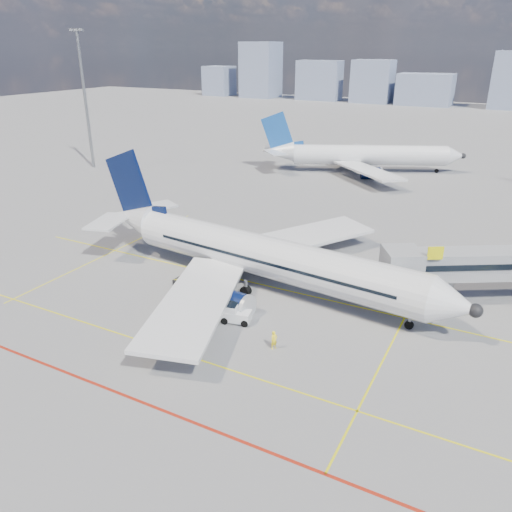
{
  "coord_description": "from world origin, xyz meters",
  "views": [
    {
      "loc": [
        20.48,
        -32.57,
        22.31
      ],
      "look_at": [
        0.05,
        5.95,
        4.0
      ],
      "focal_mm": 35.0,
      "sensor_mm": 36.0,
      "label": 1
    }
  ],
  "objects_px": {
    "cargo_dolly": "(191,312)",
    "main_aircraft": "(255,254)",
    "baggage_tug": "(235,313)",
    "belt_loader": "(193,283)",
    "second_aircraft": "(361,155)",
    "ramp_worker": "(274,340)"
  },
  "relations": [
    {
      "from": "cargo_dolly",
      "to": "ramp_worker",
      "type": "relative_size",
      "value": 2.57
    },
    {
      "from": "baggage_tug",
      "to": "second_aircraft",
      "type": "bearing_deg",
      "value": 83.79
    },
    {
      "from": "cargo_dolly",
      "to": "belt_loader",
      "type": "xyz_separation_m",
      "value": [
        -3.79,
        5.78,
        -0.6
      ]
    },
    {
      "from": "belt_loader",
      "to": "ramp_worker",
      "type": "relative_size",
      "value": 3.52
    },
    {
      "from": "main_aircraft",
      "to": "cargo_dolly",
      "type": "relative_size",
      "value": 10.39
    },
    {
      "from": "cargo_dolly",
      "to": "belt_loader",
      "type": "bearing_deg",
      "value": 127.58
    },
    {
      "from": "second_aircraft",
      "to": "ramp_worker",
      "type": "relative_size",
      "value": 23.21
    },
    {
      "from": "second_aircraft",
      "to": "belt_loader",
      "type": "relative_size",
      "value": 6.59
    },
    {
      "from": "second_aircraft",
      "to": "baggage_tug",
      "type": "relative_size",
      "value": 13.35
    },
    {
      "from": "main_aircraft",
      "to": "second_aircraft",
      "type": "bearing_deg",
      "value": 101.84
    },
    {
      "from": "belt_loader",
      "to": "ramp_worker",
      "type": "bearing_deg",
      "value": -24.02
    },
    {
      "from": "main_aircraft",
      "to": "second_aircraft",
      "type": "relative_size",
      "value": 1.15
    },
    {
      "from": "main_aircraft",
      "to": "ramp_worker",
      "type": "height_order",
      "value": "main_aircraft"
    },
    {
      "from": "baggage_tug",
      "to": "belt_loader",
      "type": "xyz_separation_m",
      "value": [
        -6.98,
        3.68,
        -0.25
      ]
    },
    {
      "from": "cargo_dolly",
      "to": "ramp_worker",
      "type": "xyz_separation_m",
      "value": [
        8.06,
        -0.11,
        -0.39
      ]
    },
    {
      "from": "belt_loader",
      "to": "ramp_worker",
      "type": "xyz_separation_m",
      "value": [
        11.85,
        -5.89,
        0.21
      ]
    },
    {
      "from": "main_aircraft",
      "to": "baggage_tug",
      "type": "xyz_separation_m",
      "value": [
        2.09,
        -7.62,
        -2.39
      ]
    },
    {
      "from": "cargo_dolly",
      "to": "main_aircraft",
      "type": "bearing_deg",
      "value": 87.88
    },
    {
      "from": "ramp_worker",
      "to": "cargo_dolly",
      "type": "bearing_deg",
      "value": 119.15
    },
    {
      "from": "second_aircraft",
      "to": "baggage_tug",
      "type": "xyz_separation_m",
      "value": [
        7.42,
        -60.62,
        -2.39
      ]
    },
    {
      "from": "baggage_tug",
      "to": "main_aircraft",
      "type": "bearing_deg",
      "value": 92.15
    },
    {
      "from": "second_aircraft",
      "to": "cargo_dolly",
      "type": "distance_m",
      "value": 62.9
    }
  ]
}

